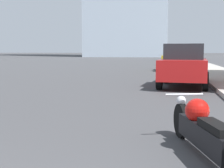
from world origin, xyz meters
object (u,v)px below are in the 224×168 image
Objects in this scene: parked_car_red at (184,65)px; parked_car_yellow at (176,58)px; parked_car_black at (173,55)px; motorcycle at (204,130)px; parked_car_white at (174,56)px.

parked_car_yellow reaches higher than parked_car_red.
parked_car_yellow reaches higher than parked_car_black.
parked_car_black is at bearing 74.46° from motorcycle.
motorcycle is 39.90m from parked_car_black.
parked_car_red is at bearing -84.71° from parked_car_yellow.
motorcycle is 19.09m from parked_car_yellow.
parked_car_yellow is at bearing 74.46° from motorcycle.
parked_car_white is at bearing 94.55° from parked_car_yellow.
parked_car_black is (-0.06, 31.31, 0.01)m from parked_car_red.
parked_car_red is (0.13, 8.58, 0.50)m from motorcycle.
parked_car_white reaches higher than motorcycle.
parked_car_red is 0.97× the size of parked_car_yellow.
parked_car_yellow is at bearing 95.93° from parked_car_red.
parked_car_black is at bearing 94.65° from parked_car_yellow.
motorcycle is 0.63× the size of parked_car_white.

